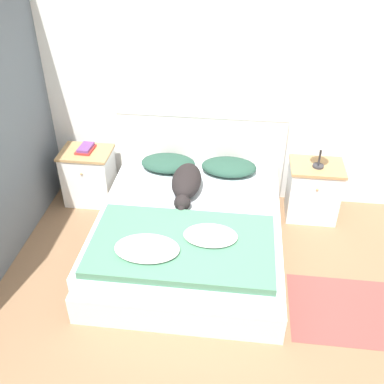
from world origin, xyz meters
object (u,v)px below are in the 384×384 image
bed (190,233)px  pillow_right (229,167)px  nightstand_right (313,191)px  pillow_left (168,163)px  dog (186,183)px  table_lamp (323,140)px  nightstand_left (89,176)px  book_stack (86,148)px

bed → pillow_right: 0.85m
nightstand_right → pillow_left: bearing=-179.8°
dog → table_lamp: table_lamp is taller
nightstand_left → dog: dog is taller
nightstand_left → book_stack: 0.32m
nightstand_left → table_lamp: bearing=-0.7°
book_stack → dog: bearing=-20.9°
nightstand_right → pillow_right: bearing=-179.6°
table_lamp → pillow_right: bearing=178.6°
bed → pillow_left: size_ratio=3.44×
pillow_left → dog: (0.24, -0.40, 0.04)m
book_stack → table_lamp: 2.37m
dog → pillow_right: bearing=46.1°
nightstand_left → dog: size_ratio=0.80×
nightstand_left → table_lamp: table_lamp is taller
dog → nightstand_left: bearing=160.1°
pillow_right → bed: bearing=-113.1°
bed → pillow_right: bearing=66.9°
dog → book_stack: 1.19m
dog → book_stack: (-1.11, 0.42, 0.06)m
nightstand_left → pillow_right: size_ratio=1.09×
dog → table_lamp: 1.35m
nightstand_left → pillow_left: bearing=-0.4°
pillow_left → book_stack: size_ratio=2.40×
dog → nightstand_right: bearing=17.8°
pillow_right → book_stack: book_stack is taller
book_stack → table_lamp: (2.36, -0.05, 0.27)m
bed → nightstand_right: bearing=31.9°
nightstand_right → nightstand_left: bearing=180.0°
nightstand_right → table_lamp: size_ratio=1.55×
table_lamp → book_stack: bearing=178.8°
nightstand_left → nightstand_right: size_ratio=1.00×
nightstand_right → dog: size_ratio=0.80×
nightstand_right → book_stack: bearing=179.5°
nightstand_left → dog: bearing=-19.9°
nightstand_left → nightstand_right: (2.36, 0.00, 0.00)m
pillow_right → table_lamp: table_lamp is taller
nightstand_right → pillow_left: size_ratio=1.09×
pillow_left → bed: bearing=-66.9°
nightstand_right → dog: 1.34m
bed → table_lamp: size_ratio=4.89×
pillow_left → table_lamp: table_lamp is taller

